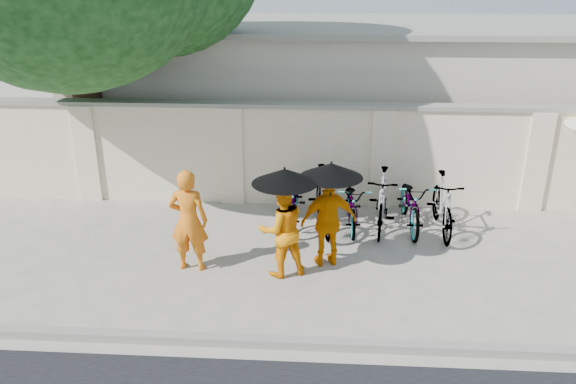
{
  "coord_description": "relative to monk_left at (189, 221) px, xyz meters",
  "views": [
    {
      "loc": [
        0.8,
        -7.65,
        4.46
      ],
      "look_at": [
        0.27,
        0.92,
        1.1
      ],
      "focal_mm": 35.0,
      "sensor_mm": 36.0,
      "label": 1
    }
  ],
  "objects": [
    {
      "name": "bike_0",
      "position": [
        1.57,
        1.85,
        -0.38
      ],
      "size": [
        0.62,
        1.77,
        0.93
      ],
      "primitive_type": "imported",
      "rotation": [
        0.0,
        0.0,
        0.0
      ],
      "color": "#AAAAB0",
      "rests_on": "ground"
    },
    {
      "name": "parasol_center",
      "position": [
        1.52,
        -0.16,
        0.83
      ],
      "size": [
        0.99,
        0.99,
        0.91
      ],
      "color": "black",
      "rests_on": "ground"
    },
    {
      "name": "bike_3",
      "position": [
        3.19,
        1.73,
        -0.29
      ],
      "size": [
        0.77,
        1.89,
        1.1
      ],
      "primitive_type": "imported",
      "rotation": [
        0.0,
        0.0,
        -0.14
      ],
      "color": "#AAAAB0",
      "rests_on": "ground"
    },
    {
      "name": "ground",
      "position": [
        1.26,
        -0.25,
        -0.84
      ],
      "size": [
        80.0,
        80.0,
        0.0
      ],
      "primitive_type": "plane",
      "color": "#AFA391"
    },
    {
      "name": "bike_1",
      "position": [
        2.11,
        1.7,
        -0.28
      ],
      "size": [
        0.77,
        1.94,
        1.13
      ],
      "primitive_type": "imported",
      "rotation": [
        0.0,
        0.0,
        0.13
      ],
      "color": "#AAAAB0",
      "rests_on": "ground"
    },
    {
      "name": "monk_right",
      "position": [
        2.19,
        0.28,
        -0.07
      ],
      "size": [
        0.97,
        0.61,
        1.54
      ],
      "primitive_type": "imported",
      "rotation": [
        0.0,
        0.0,
        3.43
      ],
      "color": "#D67100",
      "rests_on": "ground"
    },
    {
      "name": "parasol_right",
      "position": [
        2.21,
        0.2,
        0.81
      ],
      "size": [
        0.99,
        0.99,
        0.9
      ],
      "color": "black",
      "rests_on": "ground"
    },
    {
      "name": "bike_4",
      "position": [
        3.73,
        1.81,
        -0.36
      ],
      "size": [
        0.69,
        1.86,
        0.97
      ],
      "primitive_type": "imported",
      "rotation": [
        0.0,
        0.0,
        0.02
      ],
      "color": "#AAAAB0",
      "rests_on": "ground"
    },
    {
      "name": "bike_2",
      "position": [
        2.65,
        1.77,
        -0.4
      ],
      "size": [
        0.63,
        1.71,
        0.89
      ],
      "primitive_type": "imported",
      "rotation": [
        0.0,
        0.0,
        0.02
      ],
      "color": "#AAAAB0",
      "rests_on": "ground"
    },
    {
      "name": "kerb",
      "position": [
        1.26,
        -1.95,
        -0.78
      ],
      "size": [
        40.0,
        0.16,
        0.12
      ],
      "primitive_type": "cube",
      "color": "gray",
      "rests_on": "ground"
    },
    {
      "name": "building_behind",
      "position": [
        3.26,
        6.75,
        0.76
      ],
      "size": [
        14.0,
        6.0,
        3.2
      ],
      "primitive_type": "cube",
      "color": "#B7AE9D",
      "rests_on": "ground"
    },
    {
      "name": "compound_wall",
      "position": [
        2.26,
        2.95,
        0.16
      ],
      "size": [
        20.0,
        0.3,
        2.0
      ],
      "primitive_type": "cube",
      "color": "beige",
      "rests_on": "ground"
    },
    {
      "name": "bike_5",
      "position": [
        4.27,
        1.64,
        -0.3
      ],
      "size": [
        0.53,
        1.81,
        1.08
      ],
      "primitive_type": "imported",
      "rotation": [
        0.0,
        0.0,
        -0.01
      ],
      "color": "#AAAAB0",
      "rests_on": "ground"
    },
    {
      "name": "monk_left",
      "position": [
        0.0,
        0.0,
        0.0
      ],
      "size": [
        0.62,
        0.42,
        1.68
      ],
      "primitive_type": "imported",
      "rotation": [
        0.0,
        0.0,
        3.11
      ],
      "color": "orange",
      "rests_on": "ground"
    },
    {
      "name": "monk_center",
      "position": [
        1.47,
        -0.08,
        -0.07
      ],
      "size": [
        0.92,
        0.83,
        1.54
      ],
      "primitive_type": "imported",
      "rotation": [
        0.0,
        0.0,
        3.54
      ],
      "color": "orange",
      "rests_on": "ground"
    }
  ]
}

